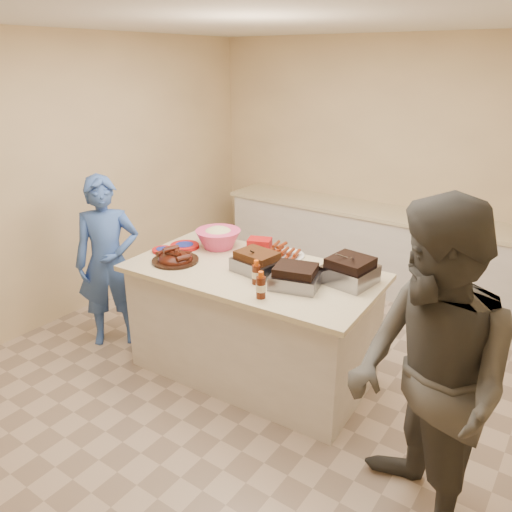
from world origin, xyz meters
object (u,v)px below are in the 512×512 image
Objects in this scene: roasting_pan at (349,282)px; plastic_cup at (214,239)px; bbq_bottle_a at (256,284)px; rib_platter at (175,261)px; island at (253,371)px; bbq_bottle_b at (261,298)px; guest_blue at (117,339)px; coleslaw_bowl at (219,247)px; mustard_bottle at (257,258)px.

roasting_pan is 3.16× the size of plastic_cup.
bbq_bottle_a is at bearing -33.07° from plastic_cup.
roasting_pan is at bearing 18.15° from rib_platter.
island is 10.69× the size of bbq_bottle_a.
bbq_bottle_b is 1.87× the size of plastic_cup.
guest_blue is at bearing -133.21° from plastic_cup.
coleslaw_bowl is at bearing -39.64° from plastic_cup.
coleslaw_bowl is at bearing 179.28° from mustard_bottle.
roasting_pan is 0.85× the size of coleslaw_bowl.
bbq_bottle_b reaches higher than guest_blue.
roasting_pan is 2.98× the size of mustard_bottle.
plastic_cup is (-0.57, 0.14, 0.00)m from mustard_bottle.
coleslaw_bowl is 0.41m from mustard_bottle.
bbq_bottle_a is (0.70, -0.43, 0.00)m from coleslaw_bowl.
roasting_pan is 0.83m from mustard_bottle.
coleslaw_bowl is (0.08, 0.45, 0.00)m from rib_platter.
coleslaw_bowl reaches higher than plastic_cup.
mustard_bottle is (-0.83, 0.01, 0.00)m from roasting_pan.
coleslaw_bowl reaches higher than roasting_pan.
guest_blue is at bearing -155.87° from mustard_bottle.
mustard_bottle is (0.49, 0.45, 0.00)m from rib_platter.
mustard_bottle is at bearing 127.16° from bbq_bottle_b.
island is 18.66× the size of plastic_cup.
roasting_pan reaches higher than plastic_cup.
bbq_bottle_a is at bearing -55.51° from mustard_bottle.
coleslaw_bowl is 2.13× the size of bbq_bottle_a.
mustard_bottle is at bearing 124.49° from bbq_bottle_a.
rib_platter reaches higher than mustard_bottle.
guest_blue is (-2.05, -0.53, -0.92)m from roasting_pan.
island reaches higher than guest_blue.
bbq_bottle_b reaches higher than bbq_bottle_a.
plastic_cup is at bearing 1.04° from guest_blue.
bbq_bottle_b is (0.16, -0.17, -0.00)m from bbq_bottle_a.
bbq_bottle_a is 0.93× the size of bbq_bottle_b.
coleslaw_bowl is 3.51× the size of mustard_bottle.
island is 1.09m from coleslaw_bowl.
rib_platter is 2.07× the size of bbq_bottle_a.
bbq_bottle_a is (-0.54, -0.41, 0.00)m from roasting_pan.
island is at bearing -32.59° from guest_blue.
plastic_cup is at bearing 148.65° from island.
rib_platter is 1.18m from guest_blue.
bbq_bottle_b is 0.74m from mustard_bottle.
island is 17.56× the size of mustard_bottle.
rib_platter is at bearing -38.08° from guest_blue.
plastic_cup is at bearing 144.36° from bbq_bottle_b.
bbq_bottle_b reaches higher than island.
bbq_bottle_a reaches higher than roasting_pan.
coleslaw_bowl is at bearing 148.63° from bbq_bottle_a.
mustard_bottle is 0.59m from plastic_cup.
bbq_bottle_a is 0.51m from mustard_bottle.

